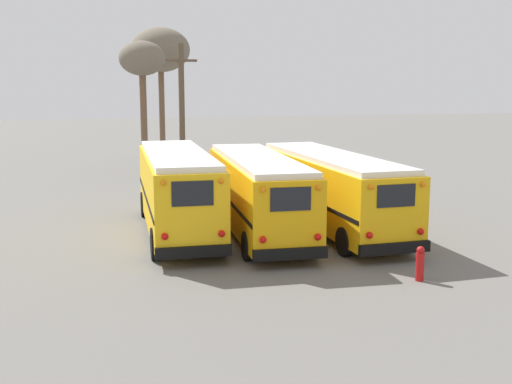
{
  "coord_description": "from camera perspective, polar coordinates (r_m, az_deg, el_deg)",
  "views": [
    {
      "loc": [
        -5.72,
        -23.79,
        5.74
      ],
      "look_at": [
        0.0,
        -0.26,
        1.55
      ],
      "focal_mm": 45.0,
      "sensor_mm": 36.0,
      "label": 1
    }
  ],
  "objects": [
    {
      "name": "utility_pole",
      "position": [
        36.69,
        -6.6,
        7.08
      ],
      "size": [
        1.8,
        0.33,
        7.83
      ],
      "color": "brown",
      "rests_on": "ground"
    },
    {
      "name": "school_bus_1",
      "position": [
        24.34,
        0.14,
        0.05
      ],
      "size": [
        2.74,
        10.2,
        2.97
      ],
      "color": "#E5A00C",
      "rests_on": "ground"
    },
    {
      "name": "school_bus_0",
      "position": [
        24.37,
        -7.01,
        0.25
      ],
      "size": [
        2.6,
        9.74,
        3.16
      ],
      "color": "yellow",
      "rests_on": "ground"
    },
    {
      "name": "bare_tree_1",
      "position": [
        45.61,
        -8.49,
        12.28
      ],
      "size": [
        4.05,
        4.05,
        9.41
      ],
      "color": "brown",
      "rests_on": "ground"
    },
    {
      "name": "fire_hydrant",
      "position": [
        19.34,
        14.37,
        -6.16
      ],
      "size": [
        0.24,
        0.24,
        1.03
      ],
      "color": "#B21414",
      "rests_on": "ground"
    },
    {
      "name": "ground_plane",
      "position": [
        25.14,
        -0.14,
        -3.39
      ],
      "size": [
        160.0,
        160.0,
        0.0
      ],
      "primitive_type": "plane",
      "color": "#66635E"
    },
    {
      "name": "bare_tree_0",
      "position": [
        40.77,
        -10.09,
        11.3
      ],
      "size": [
        2.84,
        2.84,
        8.21
      ],
      "color": "brown",
      "rests_on": "ground"
    },
    {
      "name": "school_bus_2",
      "position": [
        25.29,
        6.65,
        0.35
      ],
      "size": [
        2.93,
        10.74,
        2.95
      ],
      "color": "#EAAA0F",
      "rests_on": "ground"
    }
  ]
}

